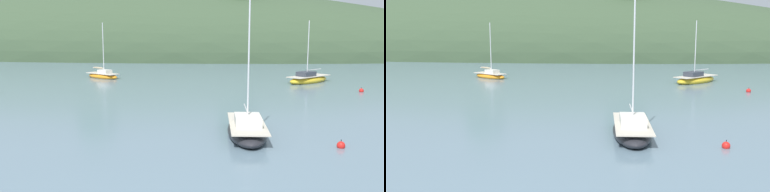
# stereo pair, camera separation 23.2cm
# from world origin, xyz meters

# --- Properties ---
(far_shoreline_hill) EXTENTS (150.00, 36.00, 30.09)m
(far_shoreline_hill) POSITION_xyz_m (-24.97, 76.59, 0.15)
(far_shoreline_hill) COLOR #384C33
(far_shoreline_hill) RESTS_ON ground
(sailboat_navy_dinghy) EXTENTS (2.67, 6.59, 7.96)m
(sailboat_navy_dinghy) POSITION_xyz_m (3.97, 13.48, 0.39)
(sailboat_navy_dinghy) COLOR #232328
(sailboat_navy_dinghy) RESTS_ON ground
(sailboat_blue_center) EXTENTS (4.85, 3.76, 6.69)m
(sailboat_blue_center) POSITION_xyz_m (-13.02, 39.15, 0.32)
(sailboat_blue_center) COLOR orange
(sailboat_blue_center) RESTS_ON ground
(sailboat_teal_outer) EXTENTS (5.62, 5.80, 6.95)m
(sailboat_teal_outer) POSITION_xyz_m (10.71, 37.99, 0.37)
(sailboat_teal_outer) COLOR gold
(sailboat_teal_outer) RESTS_ON ground
(mooring_buoy_outer) EXTENTS (0.44, 0.44, 0.54)m
(mooring_buoy_outer) POSITION_xyz_m (8.83, 11.66, 0.12)
(mooring_buoy_outer) COLOR red
(mooring_buoy_outer) RESTS_ON ground
(mooring_buoy_inner) EXTENTS (0.44, 0.44, 0.54)m
(mooring_buoy_inner) POSITION_xyz_m (14.76, 31.55, 0.12)
(mooring_buoy_inner) COLOR red
(mooring_buoy_inner) RESTS_ON ground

